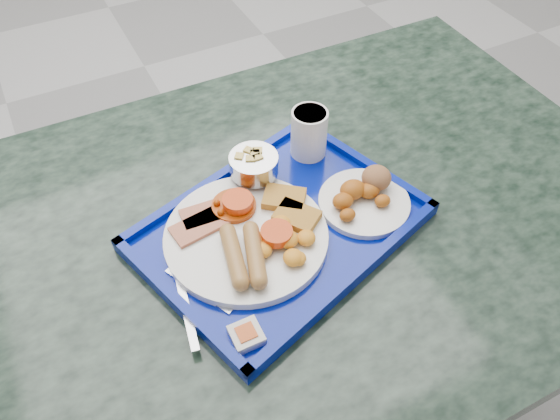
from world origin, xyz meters
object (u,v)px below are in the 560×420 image
object	(u,v)px
main_plate	(251,234)
juice_cup	(309,132)
table	(285,286)
bread_plate	(365,195)
tray	(280,228)
fruit_bowl	(254,165)

from	to	relation	value
main_plate	juice_cup	distance (m)	0.24
table	bread_plate	size ratio (longest dim) A/B	8.41
tray	fruit_bowl	world-z (taller)	fruit_bowl
juice_cup	main_plate	bearing A→B (deg)	-142.55
table	juice_cup	world-z (taller)	juice_cup
main_plate	juice_cup	xyz separation A→B (m)	(0.19, 0.15, 0.04)
bread_plate	juice_cup	distance (m)	0.17
main_plate	bread_plate	bearing A→B (deg)	-3.80
tray	bread_plate	size ratio (longest dim) A/B	3.32
table	juice_cup	xyz separation A→B (m)	(0.11, 0.12, 0.28)
tray	main_plate	distance (m)	0.06
tray	main_plate	size ratio (longest dim) A/B	1.96
table	main_plate	size ratio (longest dim) A/B	4.96
table	juice_cup	size ratio (longest dim) A/B	14.20
bread_plate	juice_cup	bearing A→B (deg)	98.57
main_plate	fruit_bowl	bearing A→B (deg)	62.33
table	fruit_bowl	distance (m)	0.29
main_plate	juice_cup	bearing A→B (deg)	37.45
table	bread_plate	xyz separation A→B (m)	(0.13, -0.04, 0.25)
table	tray	bearing A→B (deg)	-136.71
fruit_bowl	bread_plate	bearing A→B (deg)	-42.43
bread_plate	fruit_bowl	size ratio (longest dim) A/B	1.82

